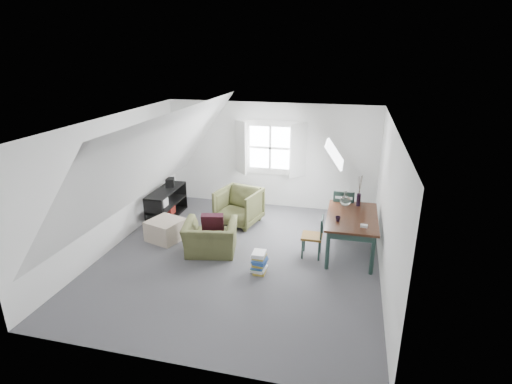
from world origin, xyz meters
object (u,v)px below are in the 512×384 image
(dining_table, at_px, (352,221))
(magazine_stack, at_px, (259,262))
(dining_chair_near, at_px, (314,236))
(media_shelf, at_px, (166,205))
(armchair_near, at_px, (211,253))
(armchair_far, at_px, (239,223))
(dining_chair_far, at_px, (343,211))
(ottoman, at_px, (166,230))

(dining_table, xyz_separation_m, magazine_stack, (-1.50, -1.08, -0.47))
(dining_table, bearing_deg, magazine_stack, -141.33)
(dining_chair_near, bearing_deg, media_shelf, -90.80)
(magazine_stack, bearing_deg, armchair_near, 155.77)
(magazine_stack, bearing_deg, dining_table, 35.89)
(armchair_near, xyz_separation_m, armchair_far, (0.14, 1.43, 0.00))
(armchair_near, distance_m, dining_chair_far, 2.82)
(dining_table, distance_m, dining_chair_near, 0.76)
(armchair_near, relative_size, dining_chair_far, 0.97)
(ottoman, distance_m, media_shelf, 1.13)
(media_shelf, bearing_deg, dining_chair_near, -14.68)
(ottoman, xyz_separation_m, media_shelf, (-0.48, 1.01, 0.09))
(armchair_near, distance_m, dining_chair_near, 1.96)
(armchair_near, relative_size, media_shelf, 0.74)
(dining_chair_near, distance_m, magazine_stack, 1.18)
(armchair_near, height_order, ottoman, ottoman)
(ottoman, relative_size, dining_chair_near, 0.78)
(dining_chair_near, bearing_deg, armchair_far, -106.77)
(armchair_near, xyz_separation_m, magazine_stack, (1.05, -0.47, 0.19))
(dining_chair_near, relative_size, magazine_stack, 2.09)
(armchair_far, bearing_deg, armchair_near, -81.95)
(armchair_far, xyz_separation_m, magazine_stack, (0.91, -1.91, 0.19))
(armchair_near, bearing_deg, dining_chair_far, -159.70)
(armchair_far, relative_size, magazine_stack, 2.31)
(armchair_near, relative_size, ottoman, 1.54)
(ottoman, relative_size, media_shelf, 0.48)
(armchair_near, distance_m, dining_table, 2.70)
(ottoman, height_order, dining_chair_near, dining_chair_near)
(dining_chair_far, bearing_deg, dining_chair_near, 70.70)
(armchair_far, xyz_separation_m, media_shelf, (-1.70, -0.10, 0.30))
(armchair_far, xyz_separation_m, ottoman, (-1.22, -1.11, 0.21))
(dining_chair_far, height_order, dining_chair_near, dining_chair_far)
(dining_chair_near, relative_size, media_shelf, 0.61)
(ottoman, bearing_deg, armchair_far, 42.41)
(dining_table, relative_size, media_shelf, 1.17)
(dining_chair_far, height_order, magazine_stack, dining_chair_far)
(magazine_stack, bearing_deg, ottoman, 159.48)
(armchair_near, xyz_separation_m, ottoman, (-1.08, 0.32, 0.21))
(dining_chair_near, bearing_deg, dining_table, 128.40)
(ottoman, bearing_deg, dining_chair_far, 18.06)
(dining_chair_far, bearing_deg, ottoman, 21.87)
(armchair_near, bearing_deg, ottoman, -27.87)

